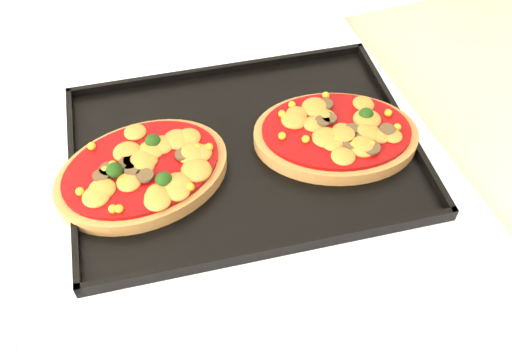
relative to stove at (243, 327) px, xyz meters
name	(u,v)px	position (x,y,z in m)	size (l,w,h in m)	color
stove	(243,327)	(0.00, 0.00, 0.00)	(0.60, 0.60, 0.91)	white
baking_tray	(244,149)	(0.02, 0.04, 0.47)	(0.47, 0.35, 0.02)	black
pizza_left	(142,170)	(-0.12, 0.03, 0.48)	(0.23, 0.17, 0.03)	olive
pizza_right	(336,133)	(0.15, 0.01, 0.48)	(0.23, 0.16, 0.03)	olive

